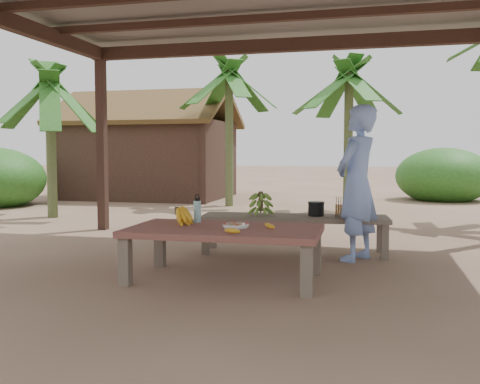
% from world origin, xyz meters
% --- Properties ---
extents(ground, '(80.00, 80.00, 0.00)m').
position_xyz_m(ground, '(0.00, 0.00, 0.00)').
color(ground, brown).
rests_on(ground, ground).
extents(work_table, '(1.81, 1.03, 0.50)m').
position_xyz_m(work_table, '(-0.07, -0.42, 0.43)').
color(work_table, brown).
rests_on(work_table, ground).
extents(bench, '(2.25, 0.81, 0.45)m').
position_xyz_m(bench, '(0.38, 1.06, 0.39)').
color(bench, brown).
rests_on(bench, ground).
extents(ripe_banana_bunch, '(0.38, 0.36, 0.19)m').
position_xyz_m(ripe_banana_bunch, '(-0.59, -0.31, 0.59)').
color(ripe_banana_bunch, yellow).
rests_on(ripe_banana_bunch, work_table).
extents(plate, '(0.25, 0.25, 0.04)m').
position_xyz_m(plate, '(0.04, -0.40, 0.52)').
color(plate, white).
rests_on(plate, work_table).
extents(loose_banana_front, '(0.15, 0.10, 0.04)m').
position_xyz_m(loose_banana_front, '(0.10, -0.75, 0.52)').
color(loose_banana_front, yellow).
rests_on(loose_banana_front, work_table).
extents(loose_banana_side, '(0.14, 0.12, 0.04)m').
position_xyz_m(loose_banana_side, '(0.35, -0.37, 0.52)').
color(loose_banana_side, yellow).
rests_on(loose_banana_side, work_table).
extents(water_flask, '(0.08, 0.08, 0.29)m').
position_xyz_m(water_flask, '(-0.44, -0.11, 0.62)').
color(water_flask, '#3FA6C4').
rests_on(water_flask, work_table).
extents(green_banana_stalk, '(0.29, 0.29, 0.30)m').
position_xyz_m(green_banana_stalk, '(-0.02, 1.02, 0.60)').
color(green_banana_stalk, '#598C2D').
rests_on(green_banana_stalk, bench).
extents(cooking_pot, '(0.19, 0.19, 0.16)m').
position_xyz_m(cooking_pot, '(0.63, 1.13, 0.53)').
color(cooking_pot, black).
rests_on(cooking_pot, bench).
extents(skewer_rack, '(0.19, 0.10, 0.24)m').
position_xyz_m(skewer_rack, '(0.94, 1.07, 0.57)').
color(skewer_rack, '#A57F47').
rests_on(skewer_rack, bench).
extents(woman, '(0.64, 0.75, 1.73)m').
position_xyz_m(woman, '(1.11, 0.83, 0.86)').
color(woman, '#6F8BD3').
rests_on(woman, ground).
extents(hut, '(4.40, 3.43, 2.85)m').
position_xyz_m(hut, '(-4.50, 8.00, 1.10)').
color(hut, black).
rests_on(hut, ground).
extents(banana_plant_n, '(1.80, 1.80, 2.99)m').
position_xyz_m(banana_plant_n, '(0.78, 5.79, 2.51)').
color(banana_plant_n, '#596638').
rests_on(banana_plant_n, ground).
extents(banana_plant_nw, '(1.80, 1.80, 3.20)m').
position_xyz_m(banana_plant_nw, '(-1.84, 6.28, 2.71)').
color(banana_plant_nw, '#596638').
rests_on(banana_plant_nw, ground).
extents(banana_plant_w, '(1.80, 1.80, 2.67)m').
position_xyz_m(banana_plant_w, '(-4.47, 3.48, 2.20)').
color(banana_plant_w, '#596638').
rests_on(banana_plant_w, ground).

